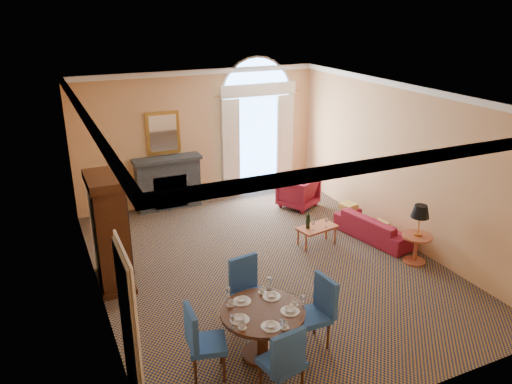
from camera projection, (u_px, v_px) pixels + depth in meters
name	position (u px, v px, depth m)	size (l,w,h in m)	color
ground	(267.00, 265.00, 9.41)	(7.50, 7.50, 0.00)	#111A37
room_envelope	(251.00, 127.00, 9.08)	(6.04, 7.52, 3.45)	#E3A76C
armoire	(110.00, 234.00, 8.45)	(0.58, 1.02, 2.01)	#361B0C
dining_table	(263.00, 322.00, 6.80)	(1.16, 1.16, 0.93)	#361B0C
dining_chair_north	(245.00, 287.00, 7.55)	(0.57, 0.57, 1.07)	navy
dining_chair_south	(285.00, 359.00, 6.01)	(0.57, 0.57, 1.07)	navy
dining_chair_east	(318.00, 307.00, 7.04)	(0.51, 0.50, 1.07)	navy
dining_chair_west	(200.00, 338.00, 6.39)	(0.58, 0.58, 1.07)	navy
sofa	(375.00, 227.00, 10.40)	(1.76, 0.69, 0.52)	maroon
armchair	(298.00, 192.00, 11.99)	(0.80, 0.82, 0.75)	maroon
coffee_table	(316.00, 227.00, 10.05)	(0.87, 0.58, 0.78)	#AC5133
side_table	(418.00, 227.00, 9.25)	(0.56, 0.56, 1.15)	#AC5133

